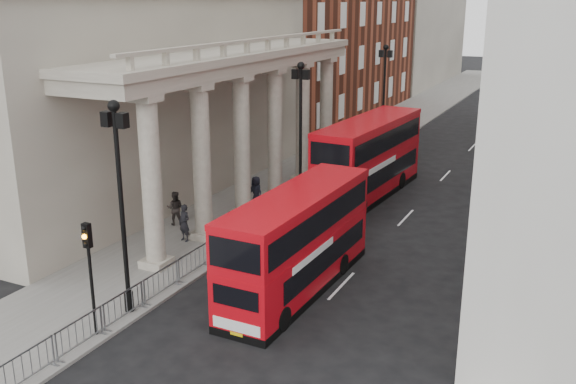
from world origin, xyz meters
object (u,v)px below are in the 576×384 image
object	(u,v)px
lamp_post_mid	(301,123)
pedestrian_a	(184,223)
pedestrian_b	(175,208)
lamp_post_south	(121,194)
pedestrian_c	(256,192)
lamp_post_north	(384,89)
traffic_light	(89,259)
bus_far	(369,157)
bus_near	(298,240)

from	to	relation	value
lamp_post_mid	pedestrian_a	world-z (taller)	lamp_post_mid
pedestrian_b	pedestrian_a	bearing A→B (deg)	111.52
pedestrian_a	lamp_post_south	bearing A→B (deg)	-57.52
lamp_post_south	lamp_post_mid	size ratio (longest dim) A/B	1.00
pedestrian_b	pedestrian_c	distance (m)	5.22
pedestrian_a	pedestrian_b	xyz separation A→B (m)	(-1.85, 1.80, -0.02)
lamp_post_north	lamp_post_mid	bearing A→B (deg)	-90.00
traffic_light	lamp_post_south	bearing A→B (deg)	92.84
lamp_post_south	bus_far	bearing A→B (deg)	80.37
bus_near	pedestrian_a	distance (m)	7.89
lamp_post_north	traffic_light	bearing A→B (deg)	-89.83
pedestrian_b	bus_far	bearing A→B (deg)	-151.03
traffic_light	pedestrian_c	world-z (taller)	traffic_light
bus_near	pedestrian_c	world-z (taller)	bus_near
pedestrian_c	lamp_post_south	bearing A→B (deg)	-66.66
lamp_post_north	bus_far	xyz separation A→B (m)	(3.24, -12.89, -2.39)
lamp_post_north	bus_far	distance (m)	13.50
pedestrian_c	lamp_post_north	bearing A→B (deg)	100.37
lamp_post_south	bus_far	xyz separation A→B (m)	(3.24, 19.11, -2.39)
pedestrian_c	pedestrian_a	bearing A→B (deg)	-79.63
pedestrian_a	pedestrian_c	distance (m)	6.43
lamp_post_mid	pedestrian_b	world-z (taller)	lamp_post_mid
lamp_post_south	pedestrian_b	bearing A→B (deg)	115.07
lamp_post_mid	bus_far	bearing A→B (deg)	43.80
traffic_light	bus_far	bearing A→B (deg)	81.54
lamp_post_mid	pedestrian_b	distance (m)	8.98
bus_near	bus_far	distance (m)	14.34
pedestrian_b	lamp_post_south	bearing A→B (deg)	90.85
bus_far	pedestrian_c	world-z (taller)	bus_far
lamp_post_mid	pedestrian_c	distance (m)	4.84
lamp_post_north	pedestrian_c	distance (m)	18.80
pedestrian_a	bus_near	bearing A→B (deg)	-3.71
lamp_post_mid	pedestrian_b	size ratio (longest dim) A/B	4.44
traffic_light	pedestrian_c	bearing A→B (deg)	96.83
bus_near	bus_far	size ratio (longest dim) A/B	0.88
lamp_post_north	bus_far	size ratio (longest dim) A/B	0.73
traffic_light	bus_far	distance (m)	21.37
bus_near	pedestrian_b	size ratio (longest dim) A/B	5.33
lamp_post_mid	pedestrian_a	bearing A→B (deg)	-105.43
lamp_post_south	pedestrian_c	distance (m)	14.34
lamp_post_north	pedestrian_b	world-z (taller)	lamp_post_north
lamp_post_south	bus_near	distance (m)	7.49
pedestrian_a	lamp_post_north	bearing A→B (deg)	98.67
lamp_post_north	traffic_light	size ratio (longest dim) A/B	1.93
bus_near	pedestrian_c	xyz separation A→B (m)	(-6.80, 8.80, -1.19)
lamp_post_south	pedestrian_c	bearing A→B (deg)	97.41
bus_near	pedestrian_b	distance (m)	10.25
pedestrian_b	pedestrian_c	bearing A→B (deg)	-142.49
lamp_post_south	traffic_light	distance (m)	2.71
traffic_light	lamp_post_north	bearing A→B (deg)	90.17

